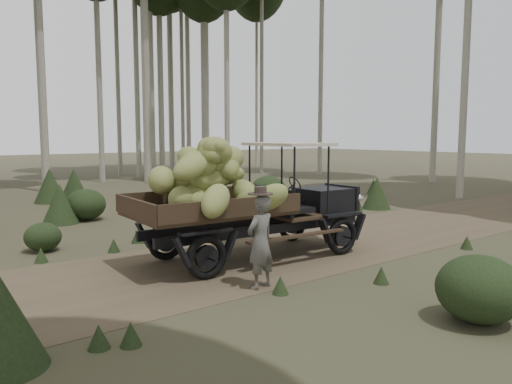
# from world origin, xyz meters

# --- Properties ---
(ground) EXTENTS (120.00, 120.00, 0.00)m
(ground) POSITION_xyz_m (0.00, 0.00, 0.00)
(ground) COLOR #473D2B
(ground) RESTS_ON ground
(dirt_track) EXTENTS (70.00, 4.00, 0.01)m
(dirt_track) POSITION_xyz_m (0.00, 0.00, 0.00)
(dirt_track) COLOR brown
(dirt_track) RESTS_ON ground
(banana_truck) EXTENTS (5.27, 2.59, 2.59)m
(banana_truck) POSITION_xyz_m (-2.30, -0.02, 1.53)
(banana_truck) COLOR black
(banana_truck) RESTS_ON ground
(farmer) EXTENTS (0.62, 0.48, 1.69)m
(farmer) POSITION_xyz_m (-2.91, -1.76, 0.80)
(farmer) COLOR #514F4A
(farmer) RESTS_ON ground
(undergrowth) EXTENTS (23.21, 24.76, 1.30)m
(undergrowth) POSITION_xyz_m (-3.72, -0.10, 0.53)
(undergrowth) COLOR #233319
(undergrowth) RESTS_ON ground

